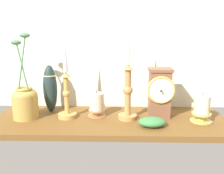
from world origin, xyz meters
TOP-DOWN VIEW (x-y plane):
  - ground_plane at (0.00, 0.00)cm, footprint 100.00×36.00cm
  - back_wall at (0.00, 18.50)cm, footprint 120.00×2.00cm
  - mantel_clock at (21.58, 2.94)cm, footprint 11.77×10.55cm
  - candlestick_tall_left at (7.73, 0.46)cm, footprint 8.04×8.04cm
  - candlestick_tall_center at (-18.42, 1.06)cm, footprint 8.01×8.01cm
  - brass_vase_jar at (-36.20, -0.36)cm, footprint 10.84×10.84cm
  - pillar_candle_front at (-5.73, 3.58)cm, footprint 8.12×8.12cm
  - pillar_candle_near_clock at (38.40, -2.20)cm, footprint 8.98×8.98cm
  - tall_ceramic_vase at (-27.55, 9.12)cm, footprint 6.28×6.28cm
  - ivy_sprig at (17.15, -8.65)cm, footprint 10.81×7.57cm

SIDE VIEW (x-z plane):
  - ground_plane at x=0.00cm, z-range -2.40..0.00cm
  - ivy_sprig at x=17.15cm, z-range 0.00..3.84cm
  - pillar_candle_front at x=-5.73cm, z-range -0.63..10.89cm
  - pillar_candle_near_clock at x=38.40cm, z-range -0.65..11.67cm
  - brass_vase_jar at x=-36.20cm, z-range -10.23..25.93cm
  - tall_ceramic_vase at x=-27.55cm, z-range 0.15..21.98cm
  - mantel_clock at x=21.58cm, z-range 0.39..21.81cm
  - candlestick_tall_center at x=-18.42cm, z-range -5.59..29.76cm
  - candlestick_tall_left at x=7.73cm, z-range -7.67..35.60cm
  - back_wall at x=0.00cm, z-range 0.00..65.00cm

